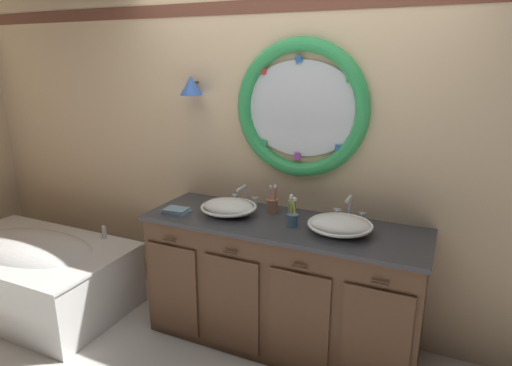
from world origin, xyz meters
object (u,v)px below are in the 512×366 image
object	(u,v)px
folded_hand_towel	(176,211)
sink_basin_right	(340,225)
toothbrush_holder_right	(293,219)
bathtub	(33,270)
sink_basin_left	(229,207)
toothbrush_holder_left	(272,205)
soap_dispenser	(292,209)

from	to	relation	value
folded_hand_towel	sink_basin_right	bearing A→B (deg)	5.92
sink_basin_right	toothbrush_holder_right	distance (m)	0.31
bathtub	sink_basin_right	distance (m)	2.53
bathtub	sink_basin_left	xyz separation A→B (m)	(1.62, 0.38, 0.65)
sink_basin_right	toothbrush_holder_left	world-z (taller)	toothbrush_holder_left
sink_basin_left	soap_dispenser	bearing A→B (deg)	15.27
toothbrush_holder_right	folded_hand_towel	world-z (taller)	toothbrush_holder_right
toothbrush_holder_left	soap_dispenser	bearing A→B (deg)	-20.42
sink_basin_left	toothbrush_holder_left	world-z (taller)	toothbrush_holder_left
toothbrush_holder_right	sink_basin_left	bearing A→B (deg)	178.89
sink_basin_left	soap_dispenser	size ratio (longest dim) A/B	2.44
toothbrush_holder_left	toothbrush_holder_right	xyz separation A→B (m)	(0.23, -0.19, -0.00)
soap_dispenser	folded_hand_towel	world-z (taller)	soap_dispenser
sink_basin_left	soap_dispenser	xyz separation A→B (m)	(0.43, 0.12, 0.01)
toothbrush_holder_right	folded_hand_towel	size ratio (longest dim) A/B	1.21
bathtub	folded_hand_towel	bearing A→B (deg)	11.88
sink_basin_right	toothbrush_holder_left	distance (m)	0.57
sink_basin_left	folded_hand_towel	bearing A→B (deg)	-161.69
sink_basin_left	toothbrush_holder_left	size ratio (longest dim) A/B	1.90
sink_basin_left	toothbrush_holder_right	size ratio (longest dim) A/B	1.86
soap_dispenser	folded_hand_towel	bearing A→B (deg)	-163.32
bathtub	toothbrush_holder_right	world-z (taller)	toothbrush_holder_right
bathtub	soap_dispenser	bearing A→B (deg)	13.75
sink_basin_left	sink_basin_right	xyz separation A→B (m)	(0.79, -0.00, -0.00)
toothbrush_holder_left	soap_dispenser	xyz separation A→B (m)	(0.17, -0.06, 0.02)
sink_basin_right	toothbrush_holder_right	xyz separation A→B (m)	(-0.31, -0.01, -0.01)
folded_hand_towel	soap_dispenser	bearing A→B (deg)	16.68
bathtub	folded_hand_towel	xyz separation A→B (m)	(1.26, 0.26, 0.61)
sink_basin_right	folded_hand_towel	size ratio (longest dim) A/B	2.33
sink_basin_right	bathtub	bearing A→B (deg)	-170.95
bathtub	folded_hand_towel	distance (m)	1.42
bathtub	folded_hand_towel	size ratio (longest dim) A/B	8.97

